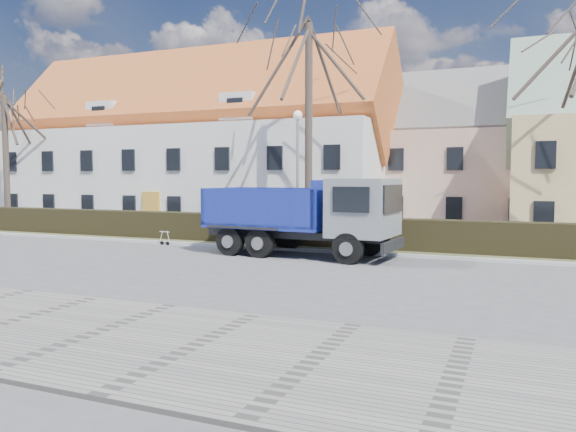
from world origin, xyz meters
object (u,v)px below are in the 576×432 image
at_px(parked_car_a, 207,222).
at_px(cart_frame, 161,237).
at_px(dump_truck, 294,216).
at_px(streetlight, 298,177).

bearing_deg(parked_car_a, cart_frame, -175.94).
relative_size(dump_truck, streetlight, 1.27).
distance_m(dump_truck, cart_frame, 7.01).
bearing_deg(parked_car_a, dump_truck, -134.10).
bearing_deg(cart_frame, parked_car_a, 99.16).
height_order(streetlight, cart_frame, streetlight).
bearing_deg(dump_truck, cart_frame, 177.62).
distance_m(streetlight, cart_frame, 6.80).
bearing_deg(parked_car_a, streetlight, -117.75).
bearing_deg(streetlight, dump_truck, -70.09).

